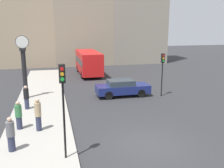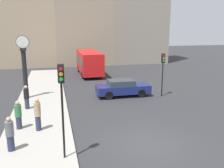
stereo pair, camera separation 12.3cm
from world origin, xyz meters
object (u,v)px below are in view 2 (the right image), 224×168
object	(u,v)px
traffic_light_far	(163,66)
pedestrian_tan_coat	(38,114)
bus_distant	(89,62)
sedan_car	(123,88)
street_clock	(25,68)
traffic_light_near	(62,93)
pedestrian_black_jacket	(27,97)
pedestrian_grey_jacket	(10,134)
pedestrian_green_hoodie	(18,115)

from	to	relation	value
traffic_light_far	pedestrian_tan_coat	size ratio (longest dim) A/B	1.98
pedestrian_tan_coat	bus_distant	bearing A→B (deg)	72.47
pedestrian_tan_coat	sedan_car	bearing A→B (deg)	43.42
street_clock	traffic_light_far	bearing A→B (deg)	-8.13
bus_distant	traffic_light_near	xyz separation A→B (m)	(-3.94, -19.68, 1.47)
pedestrian_black_jacket	pedestrian_tan_coat	bearing A→B (deg)	-76.71
sedan_car	traffic_light_far	bearing A→B (deg)	-13.99
street_clock	pedestrian_grey_jacket	world-z (taller)	street_clock
bus_distant	traffic_light_far	world-z (taller)	traffic_light_far
pedestrian_tan_coat	pedestrian_grey_jacket	xyz separation A→B (m)	(-1.10, -2.10, -0.11)
street_clock	pedestrian_grey_jacket	xyz separation A→B (m)	(0.14, -9.01, -1.59)
traffic_light_near	pedestrian_black_jacket	bearing A→B (deg)	106.65
pedestrian_green_hoodie	pedestrian_grey_jacket	distance (m)	2.57
pedestrian_tan_coat	pedestrian_grey_jacket	size ratio (longest dim) A/B	1.12
bus_distant	pedestrian_green_hoodie	size ratio (longest dim) A/B	4.53
street_clock	pedestrian_black_jacket	world-z (taller)	street_clock
traffic_light_far	street_clock	bearing A→B (deg)	171.87
pedestrian_black_jacket	pedestrian_tan_coat	xyz separation A→B (m)	(0.94, -4.00, 0.09)
bus_distant	pedestrian_green_hoodie	bearing A→B (deg)	-111.38
bus_distant	street_clock	xyz separation A→B (m)	(-6.42, -9.48, 0.96)
traffic_light_far	street_clock	xyz separation A→B (m)	(-10.91, 1.56, -0.02)
pedestrian_black_jacket	pedestrian_green_hoodie	bearing A→B (deg)	-91.78
traffic_light_near	pedestrian_green_hoodie	world-z (taller)	traffic_light_near
street_clock	sedan_car	bearing A→B (deg)	-5.65
pedestrian_green_hoodie	traffic_light_far	bearing A→B (deg)	24.46
pedestrian_black_jacket	street_clock	bearing A→B (deg)	95.85
pedestrian_black_jacket	bus_distant	bearing A→B (deg)	63.70
sedan_car	bus_distant	bearing A→B (deg)	97.30
sedan_car	traffic_light_near	size ratio (longest dim) A/B	1.09
pedestrian_tan_coat	pedestrian_green_hoodie	bearing A→B (deg)	156.07
sedan_car	pedestrian_tan_coat	xyz separation A→B (m)	(-6.49, -6.14, 0.35)
sedan_car	pedestrian_black_jacket	xyz separation A→B (m)	(-7.43, -2.14, 0.26)
bus_distant	pedestrian_tan_coat	size ratio (longest dim) A/B	4.01
pedestrian_green_hoodie	street_clock	bearing A→B (deg)	91.67
sedan_car	pedestrian_green_hoodie	bearing A→B (deg)	-143.06
pedestrian_green_hoodie	pedestrian_tan_coat	size ratio (longest dim) A/B	0.89
traffic_light_near	pedestrian_green_hoodie	distance (m)	4.89
bus_distant	traffic_light_far	bearing A→B (deg)	-67.84
bus_distant	pedestrian_black_jacket	world-z (taller)	bus_distant
sedan_car	street_clock	xyz separation A→B (m)	(-7.73, 0.77, 1.83)
pedestrian_grey_jacket	traffic_light_far	bearing A→B (deg)	34.66
bus_distant	street_clock	size ratio (longest dim) A/B	1.48
street_clock	pedestrian_tan_coat	size ratio (longest dim) A/B	2.70
sedan_car	pedestrian_grey_jacket	world-z (taller)	pedestrian_grey_jacket
traffic_light_far	street_clock	world-z (taller)	street_clock
bus_distant	street_clock	distance (m)	11.48
traffic_light_near	traffic_light_far	xyz separation A→B (m)	(8.43, 8.65, -0.49)
sedan_car	traffic_light_near	xyz separation A→B (m)	(-5.25, -9.44, 2.34)
bus_distant	pedestrian_grey_jacket	bearing A→B (deg)	-108.76
pedestrian_green_hoodie	traffic_light_near	bearing A→B (deg)	-58.68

